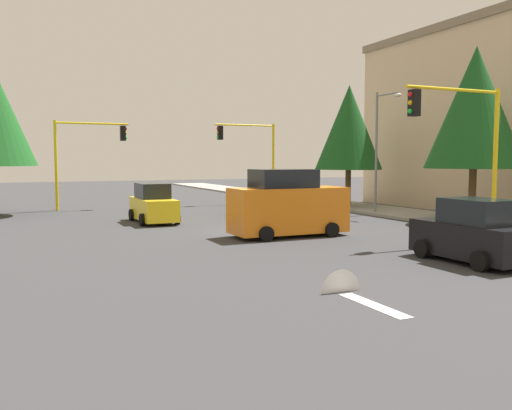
# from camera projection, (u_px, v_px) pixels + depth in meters

# --- Properties ---
(ground_plane) EXTENTS (120.00, 120.00, 0.00)m
(ground_plane) POSITION_uv_depth(u_px,v_px,m) (261.00, 231.00, 24.23)
(ground_plane) COLOR #353538
(sidewalk_kerb) EXTENTS (80.00, 4.00, 0.15)m
(sidewalk_kerb) POSITION_uv_depth(u_px,v_px,m) (383.00, 210.00, 33.08)
(sidewalk_kerb) COLOR gray
(sidewalk_kerb) RESTS_ON ground
(lane_arrow_near) EXTENTS (2.40, 1.10, 1.10)m
(lane_arrow_near) POSITION_uv_depth(u_px,v_px,m) (353.00, 297.00, 12.54)
(lane_arrow_near) COLOR silver
(lane_arrow_near) RESTS_ON ground
(traffic_signal_far_left) EXTENTS (0.36, 4.59, 5.75)m
(traffic_signal_far_left) POSITION_uv_depth(u_px,v_px,m) (251.00, 147.00, 38.94)
(traffic_signal_far_left) COLOR yellow
(traffic_signal_far_left) RESTS_ON ground
(traffic_signal_far_right) EXTENTS (0.36, 4.59, 5.59)m
(traffic_signal_far_right) POSITION_uv_depth(u_px,v_px,m) (86.00, 147.00, 34.26)
(traffic_signal_far_right) COLOR yellow
(traffic_signal_far_right) RESTS_ON ground
(traffic_signal_near_left) EXTENTS (0.36, 4.59, 5.95)m
(traffic_signal_near_left) POSITION_uv_depth(u_px,v_px,m) (463.00, 133.00, 20.79)
(traffic_signal_near_left) COLOR yellow
(traffic_signal_near_left) RESTS_ON ground
(street_lamp_curbside) EXTENTS (2.15, 0.28, 7.00)m
(street_lamp_curbside) POSITION_uv_depth(u_px,v_px,m) (381.00, 139.00, 30.92)
(street_lamp_curbside) COLOR slate
(street_lamp_curbside) RESTS_ON ground
(tree_roadside_near) EXTENTS (4.70, 4.70, 8.62)m
(tree_roadside_near) POSITION_uv_depth(u_px,v_px,m) (475.00, 108.00, 26.26)
(tree_roadside_near) COLOR brown
(tree_roadside_near) RESTS_ON ground
(tree_roadside_mid) EXTENTS (4.35, 4.35, 7.96)m
(tree_roadside_mid) POSITION_uv_depth(u_px,v_px,m) (349.00, 128.00, 35.16)
(tree_roadside_mid) COLOR brown
(tree_roadside_mid) RESTS_ON ground
(delivery_van_orange) EXTENTS (2.22, 4.80, 2.77)m
(delivery_van_orange) POSITION_uv_depth(u_px,v_px,m) (288.00, 205.00, 22.42)
(delivery_van_orange) COLOR orange
(delivery_van_orange) RESTS_ON ground
(car_green) EXTENTS (3.62, 2.08, 1.98)m
(car_green) POSITION_uv_depth(u_px,v_px,m) (267.00, 200.00, 30.33)
(car_green) COLOR #1E7238
(car_green) RESTS_ON ground
(car_yellow) EXTENTS (4.05, 1.92, 1.98)m
(car_yellow) POSITION_uv_depth(u_px,v_px,m) (153.00, 205.00, 27.40)
(car_yellow) COLOR yellow
(car_yellow) RESTS_ON ground
(car_black) EXTENTS (3.82, 2.04, 1.98)m
(car_black) POSITION_uv_depth(u_px,v_px,m) (474.00, 233.00, 16.73)
(car_black) COLOR black
(car_black) RESTS_ON ground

